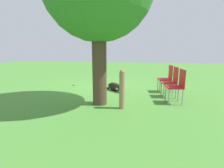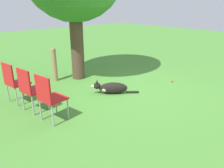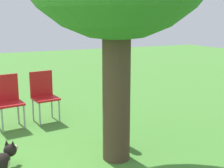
% 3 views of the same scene
% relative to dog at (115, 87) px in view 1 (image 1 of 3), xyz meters
% --- Properties ---
extents(ground_plane, '(30.00, 30.00, 0.00)m').
position_rel_dog_xyz_m(ground_plane, '(0.41, 0.01, -0.15)').
color(ground_plane, '#478433').
extents(dog, '(0.96, 0.82, 0.36)m').
position_rel_dog_xyz_m(dog, '(0.00, 0.00, 0.00)').
color(dog, black).
rests_on(dog, ground_plane).
extents(fence_post, '(0.14, 0.14, 0.99)m').
position_rel_dog_xyz_m(fence_post, '(-0.52, 1.85, 0.35)').
color(fence_post, '#937551').
rests_on(fence_post, ground_plane).
extents(red_chair_0, '(0.47, 0.49, 0.95)m').
position_rel_dog_xyz_m(red_chair_0, '(-1.78, -0.23, 0.39)').
color(red_chair_0, red).
rests_on(red_chair_0, ground_plane).
extents(red_chair_1, '(0.47, 0.49, 0.95)m').
position_rel_dog_xyz_m(red_chair_1, '(-1.86, 0.43, 0.39)').
color(red_chair_1, red).
rests_on(red_chair_1, ground_plane).
extents(red_chair_2, '(0.47, 0.49, 0.95)m').
position_rel_dog_xyz_m(red_chair_2, '(-1.94, 1.09, 0.39)').
color(red_chair_2, red).
rests_on(red_chair_2, ground_plane).
extents(tennis_ball, '(0.07, 0.07, 0.07)m').
position_rel_dog_xyz_m(tennis_ball, '(1.89, -0.58, -0.12)').
color(tennis_ball, '#E54C33').
rests_on(tennis_ball, ground_plane).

